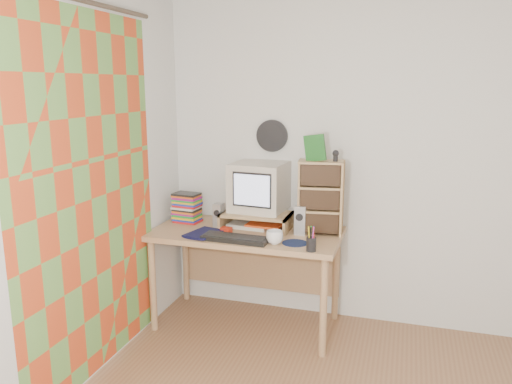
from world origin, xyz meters
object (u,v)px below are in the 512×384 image
Objects in this scene: cd_rack at (320,197)px; mug at (275,237)px; dvd_stack at (187,205)px; crt_monitor at (258,188)px; desk at (249,246)px; keyboard at (235,239)px; diary at (193,230)px.

mug is (-0.25, -0.34, -0.22)m from cd_rack.
cd_rack is (1.06, 0.01, 0.13)m from dvd_stack.
cd_rack is at bearing 1.08° from crt_monitor.
desk is at bearing 1.14° from dvd_stack.
mug is at bearing -45.85° from desk.
keyboard is at bearing -153.58° from cd_rack.
cd_rack is at bearing 36.60° from keyboard.
desk is 4.97× the size of dvd_stack.
mug is 0.48× the size of diary.
dvd_stack is 0.34m from diary.
mug reaches higher than keyboard.
desk is at bearing 92.33° from keyboard.
crt_monitor is (0.04, 0.09, 0.44)m from desk.
diary is (0.17, -0.27, -0.12)m from dvd_stack.
cd_rack reaches higher than keyboard.
keyboard is 0.69m from cd_rack.
crt_monitor is at bearing 63.06° from desk.
diary is at bearing 169.64° from keyboard.
dvd_stack is at bearing 175.08° from desk.
cd_rack is at bearing 31.54° from diary.
keyboard reaches higher than desk.
crt_monitor reaches higher than diary.
crt_monitor is 0.51m from mug.
keyboard is 4.05× the size of mug.
cd_rack is 0.48m from mug.
dvd_stack is (-0.53, 0.35, 0.13)m from keyboard.
crt_monitor is 0.72× the size of cd_rack.
desk is 12.01× the size of mug.
desk is 2.60× the size of cd_rack.
desk is 0.34m from keyboard.
mug is 0.64m from diary.
crt_monitor is at bearing 51.84° from diary.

